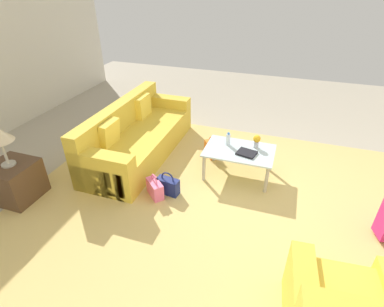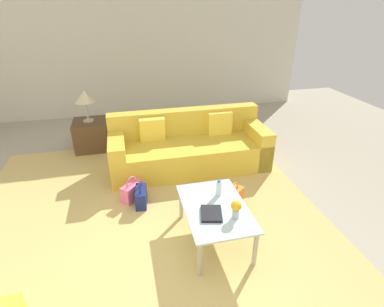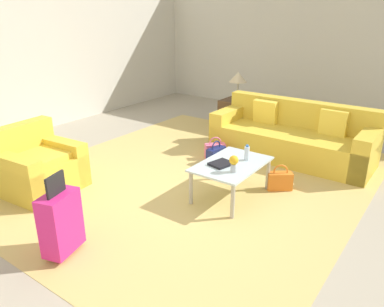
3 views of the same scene
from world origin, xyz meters
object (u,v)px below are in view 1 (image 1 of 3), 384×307
water_bottle (228,139)px  handbag_orange (211,149)px  coffee_table (239,153)px  couch (136,138)px  handbag_navy (168,186)px  flower_vase (257,140)px  coffee_table_book (247,153)px  handbag_pink (155,188)px  side_table (15,181)px

water_bottle → handbag_orange: bearing=-44.0°
coffee_table → water_bottle: 0.27m
couch → coffee_table: size_ratio=2.44×
handbag_navy → handbag_orange: 1.23m
coffee_table → water_bottle: size_ratio=5.00×
flower_vase → water_bottle: bearing=6.8°
coffee_table_book → handbag_navy: size_ratio=0.75×
coffee_table_book → handbag_orange: (0.66, -0.51, -0.34)m
coffee_table → water_bottle: bearing=-26.6°
couch → handbag_pink: couch is taller
side_table → handbag_pink: 1.91m
flower_vase → coffee_table_book: bearing=66.5°
handbag_orange → handbag_pink: same height
couch → flower_vase: (-2.02, -0.05, 0.27)m
coffee_table_book → flower_vase: bearing=-100.2°
coffee_table → side_table: (2.80, 1.50, -0.13)m
side_table → handbag_navy: side_table is taller
flower_vase → handbag_orange: size_ratio=0.57×
water_bottle → side_table: water_bottle is taller
flower_vase → handbag_orange: (0.76, -0.28, -0.45)m
coffee_table_book → flower_vase: 0.27m
coffee_table_book → handbag_orange: size_ratio=0.75×
water_bottle → coffee_table_book: size_ratio=0.76×
handbag_pink → water_bottle: bearing=-129.5°
coffee_table → flower_vase: bearing=-145.7°
water_bottle → side_table: 3.07m
coffee_table_book → handbag_pink: 1.41m
coffee_table_book → handbag_pink: (1.12, 0.79, -0.34)m
couch → side_table: size_ratio=4.35×
water_bottle → handbag_navy: (0.65, 0.86, -0.42)m
side_table → handbag_pink: side_table is taller
side_table → handbag_orange: 2.97m
couch → water_bottle: size_ratio=12.22×
couch → handbag_orange: couch is taller
flower_vase → handbag_orange: bearing=-20.2°
coffee_table_book → handbag_pink: bearing=48.6°
couch → coffee_table: 1.80m
couch → handbag_navy: couch is taller
water_bottle → couch: bearing=-0.0°
couch → handbag_pink: bearing=129.4°
coffee_table → coffee_table_book: 0.16m
side_table → handbag_orange: (-2.26, -1.93, -0.14)m
coffee_table → handbag_orange: bearing=-38.4°
couch → water_bottle: couch is taller
flower_vase → handbag_pink: (1.22, 1.02, -0.45)m
coffee_table → handbag_navy: bearing=41.8°
coffee_table → water_bottle: water_bottle is taller
couch → handbag_orange: bearing=-165.2°
handbag_navy → handbag_orange: (-0.31, -1.19, 0.00)m
coffee_table_book → handbag_orange: 0.90m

